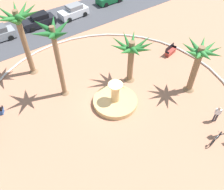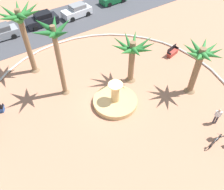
# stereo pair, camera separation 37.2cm
# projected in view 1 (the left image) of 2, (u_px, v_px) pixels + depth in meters

# --- Properties ---
(ground_plane) EXTENTS (80.00, 80.00, 0.00)m
(ground_plane) POSITION_uv_depth(u_px,v_px,m) (111.00, 103.00, 20.93)
(ground_plane) COLOR tan
(plaza_curb) EXTENTS (22.68, 22.68, 0.20)m
(plaza_curb) POSITION_uv_depth(u_px,v_px,m) (111.00, 102.00, 20.86)
(plaza_curb) COLOR silver
(plaza_curb) RESTS_ON ground
(street_asphalt) EXTENTS (48.00, 8.00, 0.03)m
(street_asphalt) POSITION_uv_depth(u_px,v_px,m) (38.00, 29.00, 29.81)
(street_asphalt) COLOR #424247
(street_asphalt) RESTS_ON ground
(fountain) EXTENTS (3.91, 3.91, 2.30)m
(fountain) POSITION_uv_depth(u_px,v_px,m) (115.00, 101.00, 20.66)
(fountain) COLOR tan
(fountain) RESTS_ON ground
(palm_tree_near_fountain) EXTENTS (4.11, 4.19, 6.83)m
(palm_tree_near_fountain) POSITION_uv_depth(u_px,v_px,m) (19.00, 25.00, 20.17)
(palm_tree_near_fountain) COLOR brown
(palm_tree_near_fountain) RESTS_ON ground
(palm_tree_by_curb) EXTENTS (3.45, 3.40, 7.10)m
(palm_tree_by_curb) POSITION_uv_depth(u_px,v_px,m) (55.00, 44.00, 17.95)
(palm_tree_by_curb) COLOR brown
(palm_tree_by_curb) RESTS_ON ground
(palm_tree_mid_plaza) EXTENTS (4.07, 4.09, 4.58)m
(palm_tree_mid_plaza) POSITION_uv_depth(u_px,v_px,m) (132.00, 52.00, 20.69)
(palm_tree_mid_plaza) COLOR brown
(palm_tree_mid_plaza) RESTS_ON ground
(palm_tree_far_side) EXTENTS (3.49, 3.65, 5.01)m
(palm_tree_far_side) POSITION_uv_depth(u_px,v_px,m) (199.00, 58.00, 19.48)
(palm_tree_far_side) COLOR brown
(palm_tree_far_side) RESTS_ON ground
(bench_southeast) EXTENTS (1.67, 0.82, 1.00)m
(bench_southeast) POSITION_uv_depth(u_px,v_px,m) (170.00, 51.00, 25.82)
(bench_southeast) COLOR #B73D33
(bench_southeast) RESTS_ON ground
(bicycle_red_frame) EXTENTS (1.72, 0.44, 0.94)m
(bicycle_red_frame) POSITION_uv_depth(u_px,v_px,m) (216.00, 139.00, 17.81)
(bicycle_red_frame) COLOR black
(bicycle_red_frame) RESTS_ON ground
(person_cyclist_photo) EXTENTS (0.38, 0.42, 1.66)m
(person_cyclist_photo) POSITION_uv_depth(u_px,v_px,m) (217.00, 113.00, 18.86)
(person_cyclist_photo) COLOR #33333D
(person_cyclist_photo) RESTS_ON ground
(parked_car_second) EXTENTS (4.04, 2.00, 1.67)m
(parked_car_second) POSITION_uv_depth(u_px,v_px,m) (39.00, 21.00, 29.75)
(parked_car_second) COLOR black
(parked_car_second) RESTS_ON ground
(parked_car_third) EXTENTS (4.10, 2.12, 1.67)m
(parked_car_third) POSITION_uv_depth(u_px,v_px,m) (74.00, 11.00, 31.48)
(parked_car_third) COLOR silver
(parked_car_third) RESTS_ON ground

